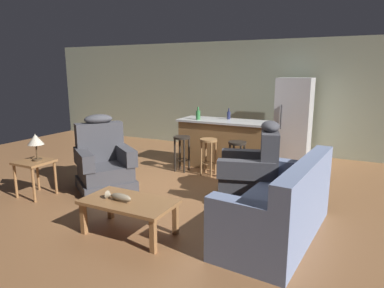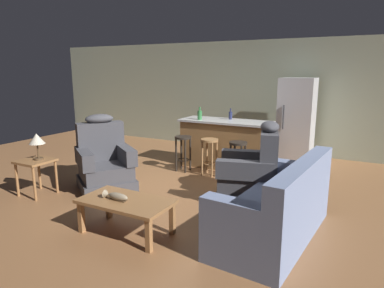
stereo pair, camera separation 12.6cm
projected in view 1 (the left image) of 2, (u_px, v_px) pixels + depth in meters
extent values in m
plane|color=brown|center=(193.00, 186.00, 5.75)|extent=(12.00, 12.00, 0.00)
cube|color=#9EA88E|center=(252.00, 96.00, 8.20)|extent=(12.00, 0.05, 2.60)
cube|color=olive|center=(129.00, 202.00, 4.00)|extent=(1.10, 0.60, 0.04)
cube|color=olive|center=(84.00, 218.00, 4.05)|extent=(0.06, 0.06, 0.38)
cube|color=olive|center=(153.00, 236.00, 3.62)|extent=(0.06, 0.06, 0.38)
cube|color=olive|center=(110.00, 205.00, 4.47)|extent=(0.06, 0.06, 0.38)
cube|color=olive|center=(175.00, 219.00, 4.04)|extent=(0.06, 0.06, 0.38)
cube|color=#4C3823|center=(121.00, 200.00, 3.98)|extent=(0.22, 0.07, 0.01)
ellipsoid|color=gray|center=(121.00, 197.00, 3.97)|extent=(0.28, 0.09, 0.09)
cone|color=gray|center=(109.00, 195.00, 4.05)|extent=(0.06, 0.10, 0.10)
cube|color=#707FA3|center=(274.00, 227.00, 4.03)|extent=(1.00, 1.96, 0.20)
cube|color=#707FA3|center=(275.00, 210.00, 3.99)|extent=(1.00, 1.96, 0.22)
cube|color=#707FA3|center=(306.00, 185.00, 3.75)|extent=(0.36, 1.91, 0.52)
cube|color=#707FA3|center=(248.00, 216.00, 3.23)|extent=(0.85, 0.27, 0.28)
cube|color=#707FA3|center=(296.00, 172.00, 4.64)|extent=(0.85, 0.27, 0.28)
cube|color=#3D3D42|center=(106.00, 184.00, 5.60)|extent=(1.17, 1.17, 0.18)
cube|color=#3D3D42|center=(105.00, 171.00, 5.56)|extent=(1.09, 1.08, 0.24)
cube|color=#3D3D42|center=(100.00, 142.00, 5.72)|extent=(0.63, 0.75, 0.64)
ellipsoid|color=#3D3D42|center=(98.00, 119.00, 5.64)|extent=(0.48, 0.53, 0.16)
cube|color=#3D3D42|center=(125.00, 155.00, 5.64)|extent=(0.75, 0.61, 0.26)
cube|color=#3D3D42|center=(84.00, 159.00, 5.34)|extent=(0.75, 0.61, 0.26)
cube|color=#3D3D42|center=(247.00, 193.00, 5.18)|extent=(1.04, 1.04, 0.18)
cube|color=#3D3D42|center=(247.00, 180.00, 5.13)|extent=(0.98, 0.95, 0.24)
cube|color=#3D3D42|center=(269.00, 152.00, 4.98)|extent=(0.44, 0.79, 0.64)
ellipsoid|color=#3D3D42|center=(270.00, 126.00, 4.90)|extent=(0.38, 0.52, 0.16)
cube|color=#3D3D42|center=(246.00, 170.00, 4.77)|extent=(0.82, 0.39, 0.26)
cube|color=#3D3D42|center=(247.00, 158.00, 5.40)|extent=(0.82, 0.39, 0.26)
cube|color=olive|center=(34.00, 162.00, 5.21)|extent=(0.48, 0.48, 0.04)
cylinder|color=olive|center=(16.00, 181.00, 5.18)|extent=(0.04, 0.04, 0.52)
cylinder|color=olive|center=(34.00, 185.00, 5.00)|extent=(0.04, 0.04, 0.52)
cylinder|color=olive|center=(38.00, 174.00, 5.53)|extent=(0.04, 0.04, 0.52)
cylinder|color=olive|center=(56.00, 178.00, 5.35)|extent=(0.04, 0.04, 0.52)
cylinder|color=#4C3823|center=(37.00, 160.00, 5.22)|extent=(0.14, 0.14, 0.03)
cylinder|color=#4C3823|center=(37.00, 152.00, 5.19)|extent=(0.02, 0.02, 0.22)
cone|color=#BCB29E|center=(35.00, 139.00, 5.15)|extent=(0.24, 0.24, 0.16)
cube|color=olive|center=(224.00, 145.00, 6.83)|extent=(1.71, 0.63, 0.91)
cube|color=#B2B2B2|center=(224.00, 121.00, 6.73)|extent=(1.80, 0.70, 0.04)
cylinder|color=black|center=(182.00, 137.00, 6.50)|extent=(0.32, 0.32, 0.04)
torus|color=black|center=(182.00, 160.00, 6.60)|extent=(0.23, 0.23, 0.02)
cylinder|color=black|center=(175.00, 155.00, 6.53)|extent=(0.04, 0.04, 0.64)
cylinder|color=black|center=(184.00, 156.00, 6.44)|extent=(0.04, 0.04, 0.64)
cylinder|color=black|center=(180.00, 153.00, 6.71)|extent=(0.04, 0.04, 0.64)
cylinder|color=black|center=(189.00, 154.00, 6.62)|extent=(0.04, 0.04, 0.64)
cylinder|color=olive|center=(209.00, 140.00, 6.26)|extent=(0.32, 0.32, 0.04)
torus|color=olive|center=(208.00, 163.00, 6.35)|extent=(0.23, 0.23, 0.02)
cylinder|color=olive|center=(201.00, 159.00, 6.29)|extent=(0.04, 0.04, 0.64)
cylinder|color=olive|center=(211.00, 160.00, 6.20)|extent=(0.04, 0.04, 0.64)
cylinder|color=olive|center=(206.00, 156.00, 6.46)|extent=(0.04, 0.04, 0.64)
cylinder|color=olive|center=(215.00, 157.00, 6.37)|extent=(0.04, 0.04, 0.64)
cylinder|color=black|center=(237.00, 143.00, 6.01)|extent=(0.32, 0.32, 0.04)
torus|color=black|center=(237.00, 167.00, 6.11)|extent=(0.23, 0.23, 0.02)
cylinder|color=black|center=(230.00, 162.00, 6.04)|extent=(0.04, 0.04, 0.64)
cylinder|color=black|center=(240.00, 164.00, 5.95)|extent=(0.04, 0.04, 0.64)
cylinder|color=black|center=(233.00, 160.00, 6.22)|extent=(0.04, 0.04, 0.64)
cylinder|color=black|center=(244.00, 161.00, 6.13)|extent=(0.04, 0.04, 0.64)
cube|color=#B7B7BC|center=(293.00, 120.00, 7.30)|extent=(0.70, 0.66, 1.76)
cylinder|color=#333338|center=(281.00, 117.00, 7.06)|extent=(0.02, 0.02, 0.50)
cylinder|color=#23284C|center=(229.00, 115.00, 6.84)|extent=(0.07, 0.07, 0.15)
cylinder|color=#23284C|center=(229.00, 110.00, 6.82)|extent=(0.03, 0.03, 0.07)
cylinder|color=#2D6B38|center=(198.00, 115.00, 6.78)|extent=(0.09, 0.09, 0.18)
cylinder|color=#2D6B38|center=(198.00, 109.00, 6.75)|extent=(0.03, 0.03, 0.08)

